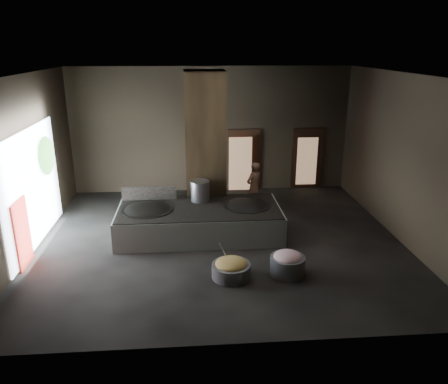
{
  "coord_description": "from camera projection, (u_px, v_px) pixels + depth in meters",
  "views": [
    {
      "loc": [
        -0.76,
        -11.14,
        5.21
      ],
      "look_at": [
        0.16,
        0.49,
        1.25
      ],
      "focal_mm": 35.0,
      "sensor_mm": 36.0,
      "label": 1
    }
  ],
  "objects": [
    {
      "name": "floor",
      "position": [
        220.0,
        241.0,
        12.26
      ],
      "size": [
        10.0,
        9.0,
        0.1
      ],
      "primitive_type": "cube",
      "color": "black",
      "rests_on": "ground"
    },
    {
      "name": "pavilion_sliver",
      "position": [
        22.0,
        234.0,
        10.57
      ],
      "size": [
        0.05,
        0.9,
        1.7
      ],
      "primitive_type": "cube",
      "color": "maroon",
      "rests_on": "ground"
    },
    {
      "name": "veg_basin",
      "position": [
        231.0,
        271.0,
        10.24
      ],
      "size": [
        1.21,
        1.21,
        0.34
      ],
      "primitive_type": "cylinder",
      "rotation": [
        0.0,
        0.0,
        -0.42
      ],
      "color": "slate",
      "rests_on": "ground"
    },
    {
      "name": "wok_left_rim",
      "position": [
        147.0,
        210.0,
        12.21
      ],
      "size": [
        1.48,
        1.48,
        0.05
      ],
      "primitive_type": "cylinder",
      "color": "black",
      "rests_on": "hearth_platform"
    },
    {
      "name": "splash_guard",
      "position": [
        149.0,
        193.0,
        12.9
      ],
      "size": [
        1.6,
        0.06,
        0.4
      ],
      "primitive_type": "cube",
      "rotation": [
        0.0,
        0.0,
        0.0
      ],
      "color": "black",
      "rests_on": "hearth_platform"
    },
    {
      "name": "meat_basin",
      "position": [
        287.0,
        265.0,
        10.36
      ],
      "size": [
        0.88,
        0.88,
        0.46
      ],
      "primitive_type": "cylinder",
      "rotation": [
        0.0,
        0.0,
        0.06
      ],
      "color": "slate",
      "rests_on": "ground"
    },
    {
      "name": "doorway_near_glow",
      "position": [
        240.0,
        164.0,
        15.97
      ],
      "size": [
        0.84,
        0.04,
        1.98
      ],
      "primitive_type": "cube",
      "color": "#8C6647",
      "rests_on": "ground"
    },
    {
      "name": "pillar",
      "position": [
        205.0,
        147.0,
        13.29
      ],
      "size": [
        1.2,
        1.2,
        4.5
      ],
      "primitive_type": "cube",
      "color": "black",
      "rests_on": "ground"
    },
    {
      "name": "tree_silhouette",
      "position": [
        46.0,
        156.0,
        12.4
      ],
      "size": [
        0.28,
        1.1,
        1.1
      ],
      "primitive_type": "ellipsoid",
      "color": "#194714",
      "rests_on": "left_opening"
    },
    {
      "name": "right_wall",
      "position": [
        404.0,
        159.0,
        11.9
      ],
      "size": [
        0.1,
        9.0,
        4.5
      ],
      "primitive_type": "cube",
      "color": "black",
      "rests_on": "ground"
    },
    {
      "name": "cook",
      "position": [
        254.0,
        187.0,
        14.1
      ],
      "size": [
        0.72,
        0.67,
        1.65
      ],
      "primitive_type": "imported",
      "rotation": [
        0.0,
        0.0,
        3.78
      ],
      "color": "brown",
      "rests_on": "ground"
    },
    {
      "name": "stock_pot",
      "position": [
        200.0,
        191.0,
        12.79
      ],
      "size": [
        0.56,
        0.56,
        0.6
      ],
      "primitive_type": "cylinder",
      "color": "#9B9CA2",
      "rests_on": "hearth_platform"
    },
    {
      "name": "back_wall",
      "position": [
        211.0,
        130.0,
        15.82
      ],
      "size": [
        10.0,
        0.1,
        4.5
      ],
      "primitive_type": "cube",
      "color": "black",
      "rests_on": "ground"
    },
    {
      "name": "ladle",
      "position": [
        224.0,
        253.0,
        10.25
      ],
      "size": [
        0.29,
        0.26,
        0.65
      ],
      "primitive_type": "cylinder",
      "rotation": [
        0.49,
        0.0,
        -0.86
      ],
      "color": "#9B9CA2",
      "rests_on": "veg_basin"
    },
    {
      "name": "front_wall",
      "position": [
        239.0,
        232.0,
        7.23
      ],
      "size": [
        10.0,
        0.1,
        4.5
      ],
      "primitive_type": "cube",
      "color": "black",
      "rests_on": "ground"
    },
    {
      "name": "doorway_far",
      "position": [
        307.0,
        160.0,
        16.36
      ],
      "size": [
        1.18,
        0.08,
        2.38
      ],
      "primitive_type": "cube",
      "color": "black",
      "rests_on": "ground"
    },
    {
      "name": "hearth_platform",
      "position": [
        199.0,
        221.0,
        12.5
      ],
      "size": [
        4.61,
        2.21,
        0.8
      ],
      "primitive_type": "cube",
      "rotation": [
        0.0,
        0.0,
        0.0
      ],
      "color": "#B9CEBC",
      "rests_on": "ground"
    },
    {
      "name": "wok_right",
      "position": [
        246.0,
        208.0,
        12.53
      ],
      "size": [
        1.35,
        1.35,
        0.38
      ],
      "primitive_type": "ellipsoid",
      "color": "black",
      "rests_on": "hearth_platform"
    },
    {
      "name": "wok_left",
      "position": [
        147.0,
        212.0,
        12.23
      ],
      "size": [
        1.45,
        1.45,
        0.4
      ],
      "primitive_type": "ellipsoid",
      "color": "black",
      "rests_on": "hearth_platform"
    },
    {
      "name": "platform_cap",
      "position": [
        199.0,
        208.0,
        12.37
      ],
      "size": [
        4.51,
        2.16,
        0.03
      ],
      "primitive_type": "cube",
      "color": "black",
      "rests_on": "hearth_platform"
    },
    {
      "name": "doorway_near",
      "position": [
        244.0,
        161.0,
        16.18
      ],
      "size": [
        1.18,
        0.08,
        2.38
      ],
      "primitive_type": "cube",
      "color": "black",
      "rests_on": "ground"
    },
    {
      "name": "meat_fill",
      "position": [
        288.0,
        257.0,
        10.28
      ],
      "size": [
        0.69,
        0.69,
        0.26
      ],
      "primitive_type": "ellipsoid",
      "color": "#C57680",
      "rests_on": "meat_basin"
    },
    {
      "name": "doorway_far_glow",
      "position": [
        307.0,
        161.0,
        16.34
      ],
      "size": [
        0.76,
        0.04,
        1.8
      ],
      "primitive_type": "cube",
      "color": "#8C6647",
      "rests_on": "ground"
    },
    {
      "name": "veg_fill",
      "position": [
        231.0,
        264.0,
        10.18
      ],
      "size": [
        0.75,
        0.75,
        0.23
      ],
      "primitive_type": "ellipsoid",
      "color": "#8F9B4B",
      "rests_on": "veg_basin"
    },
    {
      "name": "ceiling",
      "position": [
        219.0,
        72.0,
        10.78
      ],
      "size": [
        10.0,
        9.0,
        0.1
      ],
      "primitive_type": "cube",
      "color": "black",
      "rests_on": "back_wall"
    },
    {
      "name": "wok_right_rim",
      "position": [
        246.0,
        206.0,
        12.51
      ],
      "size": [
        1.38,
        1.38,
        0.05
      ],
      "primitive_type": "cylinder",
      "color": "black",
      "rests_on": "hearth_platform"
    },
    {
      "name": "left_wall",
      "position": [
        23.0,
        166.0,
        11.15
      ],
      "size": [
        0.1,
        9.0,
        4.5
      ],
      "primitive_type": "cube",
      "color": "black",
      "rests_on": "ground"
    },
    {
      "name": "left_opening",
      "position": [
        33.0,
        188.0,
        11.55
      ],
      "size": [
        0.04,
        4.2,
        3.1
      ],
      "primitive_type": "cube",
      "color": "white",
      "rests_on": "ground"
    }
  ]
}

